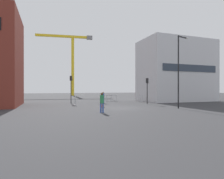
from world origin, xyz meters
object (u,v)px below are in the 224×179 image
at_px(traffic_cone_on_verge, 102,106).
at_px(traffic_light_median, 71,85).
at_px(pedestrian_walking, 103,97).
at_px(streetlamp_tall, 179,66).
at_px(pedestrian_waiting, 102,101).
at_px(construction_crane, 71,54).
at_px(traffic_light_far, 147,86).

bearing_deg(traffic_cone_on_verge, traffic_light_median, 108.82).
bearing_deg(pedestrian_walking, traffic_light_median, 159.20).
bearing_deg(pedestrian_walking, streetlamp_tall, -58.49).
bearing_deg(pedestrian_waiting, traffic_cone_on_verge, 72.81).
distance_m(streetlamp_tall, pedestrian_walking, 11.64).
bearing_deg(traffic_cone_on_verge, construction_crane, 87.62).
xyz_separation_m(traffic_light_median, traffic_cone_on_verge, (2.56, -7.51, -2.47)).
bearing_deg(traffic_light_median, streetlamp_tall, -47.50).
distance_m(pedestrian_walking, traffic_cone_on_verge, 6.17).
bearing_deg(construction_crane, traffic_cone_on_verge, -92.38).
bearing_deg(traffic_light_far, traffic_cone_on_verge, -159.43).
height_order(construction_crane, streetlamp_tall, construction_crane).
xyz_separation_m(construction_crane, traffic_light_median, (-4.26, -33.39, -10.55)).
relative_size(streetlamp_tall, pedestrian_waiting, 4.43).
distance_m(traffic_light_far, pedestrian_waiting, 11.42).
relative_size(traffic_light_median, traffic_cone_on_verge, 8.37).
bearing_deg(traffic_light_median, construction_crane, 82.72).
bearing_deg(streetlamp_tall, pedestrian_waiting, -174.29).
height_order(construction_crane, pedestrian_waiting, construction_crane).
relative_size(construction_crane, streetlamp_tall, 2.47).
xyz_separation_m(traffic_light_far, traffic_cone_on_verge, (-7.32, -2.75, -2.23)).
bearing_deg(traffic_cone_on_verge, pedestrian_walking, 72.62).
xyz_separation_m(streetlamp_tall, traffic_cone_on_verge, (-7.62, 3.59, -4.36)).
bearing_deg(pedestrian_walking, traffic_light_far, -29.40).
relative_size(construction_crane, pedestrian_waiting, 10.93).
xyz_separation_m(pedestrian_walking, pedestrian_waiting, (-3.22, -10.34, 0.05)).
relative_size(pedestrian_walking, traffic_cone_on_verge, 3.56).
height_order(streetlamp_tall, traffic_light_far, streetlamp_tall).
distance_m(traffic_light_median, traffic_cone_on_verge, 8.31).
height_order(traffic_light_far, pedestrian_walking, traffic_light_far).
bearing_deg(traffic_light_far, streetlamp_tall, -87.38).
xyz_separation_m(construction_crane, streetlamp_tall, (5.91, -44.50, -8.66)).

